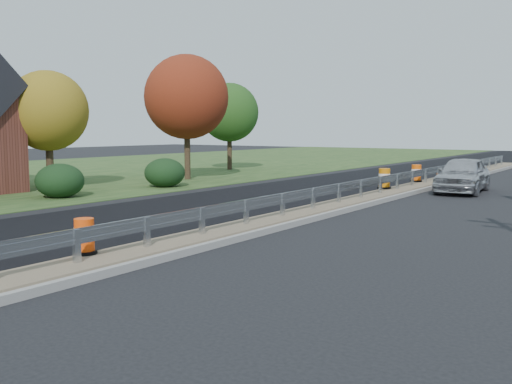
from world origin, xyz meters
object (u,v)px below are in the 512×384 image
Objects in this scene: barrel_median_mid at (384,179)px; car_silver at (463,175)px; barrel_median_near at (84,237)px; barrel_median_far at (416,173)px.

car_silver reaches higher than barrel_median_mid.
car_silver reaches higher than barrel_median_near.
barrel_median_far is 3.33m from car_silver.
barrel_median_mid is at bearing -90.00° from barrel_median_far.
barrel_median_near is 0.84× the size of barrel_median_mid.
barrel_median_near is 0.16× the size of car_silver.
car_silver is (2.85, -1.71, 0.19)m from barrel_median_far.
car_silver is at bearing 81.80° from barrel_median_near.
barrel_median_far is (0.00, 4.36, -0.02)m from barrel_median_mid.
barrel_median_far is (0.00, 21.48, 0.05)m from barrel_median_near.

